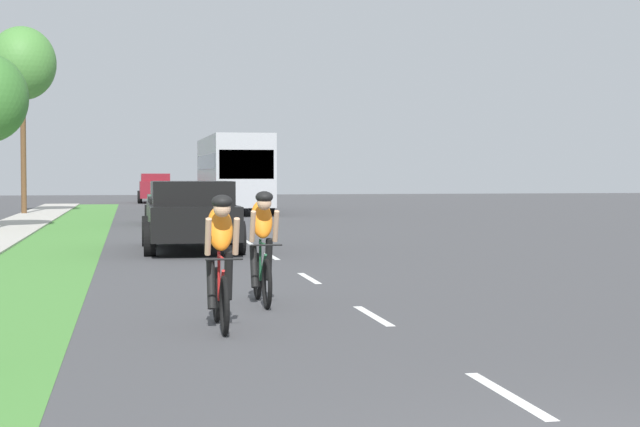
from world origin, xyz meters
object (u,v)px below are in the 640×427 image
bus_silver (232,170)px  suv_maroon (155,187)px  cyclist_lead (220,260)px  street_tree_far (22,64)px  pickup_black (191,216)px  cyclist_trailing (262,246)px  sedan_dark_green (173,202)px

bus_silver → suv_maroon: size_ratio=2.47×
cyclist_lead → street_tree_far: (-5.63, 34.24, 5.78)m
pickup_black → suv_maroon: 38.88m
cyclist_trailing → cyclist_lead: bearing=-109.9°
sedan_dark_green → street_tree_far: bearing=123.3°
sedan_dark_green → bus_silver: size_ratio=0.37×
suv_maroon → cyclist_lead: bearing=-90.6°
pickup_black → suv_maroon: (0.13, 38.88, 0.12)m
cyclist_trailing → suv_maroon: bearing=90.3°
pickup_black → street_tree_far: bearing=105.1°
pickup_black → sedan_dark_green: 12.91m
cyclist_lead → bus_silver: (3.67, 35.15, 1.17)m
street_tree_far → pickup_black: bearing=-74.9°
sedan_dark_green → street_tree_far: size_ratio=0.52×
sedan_dark_green → bus_silver: 10.79m
cyclist_trailing → pickup_black: bearing=92.3°
bus_silver → street_tree_far: size_ratio=1.41×
cyclist_lead → pickup_black: (0.36, 12.01, 0.02)m
cyclist_trailing → street_tree_far: (-6.40, 32.13, 5.78)m
bus_silver → street_tree_far: street_tree_far is taller
cyclist_lead → cyclist_trailing: size_ratio=1.00×
pickup_black → street_tree_far: street_tree_far is taller
pickup_black → suv_maroon: bearing=89.8°
cyclist_trailing → bus_silver: bus_silver is taller
street_tree_far → cyclist_lead: bearing=-80.7°
bus_silver → suv_maroon: (-3.18, 15.74, -1.03)m
cyclist_lead → sedan_dark_green: 24.92m
pickup_black → suv_maroon: size_ratio=1.09×
bus_silver → pickup_black: bearing=-98.1°
bus_silver → street_tree_far: bearing=-174.4°
pickup_black → street_tree_far: 23.74m
sedan_dark_green → suv_maroon: size_ratio=0.91×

